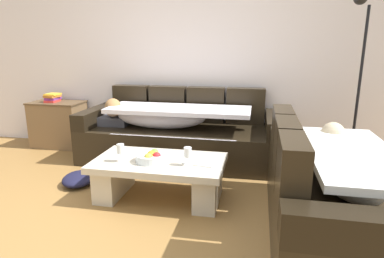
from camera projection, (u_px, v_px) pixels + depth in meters
name	position (u px, v px, depth m)	size (l,w,h in m)	color
ground_plane	(111.00, 223.00, 2.67)	(14.00, 14.00, 0.00)	olive
back_wall	(175.00, 50.00, 4.38)	(9.00, 0.10, 2.70)	white
couch_along_wall	(178.00, 134.00, 4.10)	(2.42, 0.92, 0.88)	black
couch_near_window	(333.00, 195.00, 2.42)	(0.92, 1.81, 0.88)	black
coffee_table	(160.00, 174.00, 3.07)	(1.20, 0.68, 0.38)	beige
fruit_bowl	(152.00, 157.00, 2.98)	(0.28, 0.28, 0.10)	silver
wine_glass_near_left	(121.00, 150.00, 2.95)	(0.07, 0.07, 0.17)	silver
wine_glass_near_right	(188.00, 153.00, 2.86)	(0.07, 0.07, 0.17)	silver
open_magazine	(200.00, 162.00, 2.97)	(0.28, 0.21, 0.01)	white
side_cabinet	(59.00, 124.00, 4.67)	(0.72, 0.44, 0.64)	brown
book_stack_on_cabinet	(53.00, 98.00, 4.58)	(0.18, 0.24, 0.12)	red
floor_lamp	(357.00, 72.00, 3.62)	(0.33, 0.31, 1.95)	black
crumpled_garment	(78.00, 179.00, 3.41)	(0.40, 0.32, 0.12)	#191933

